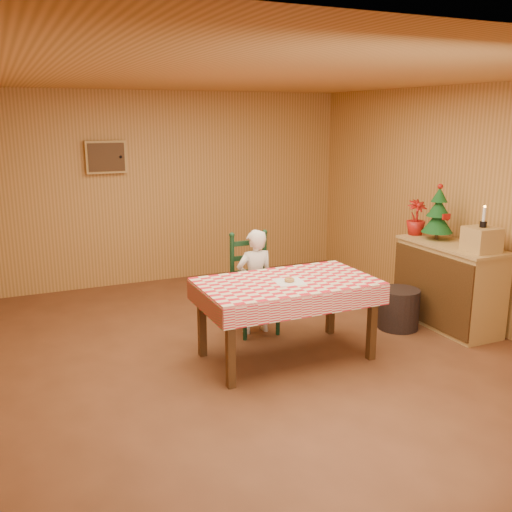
{
  "coord_description": "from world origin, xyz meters",
  "views": [
    {
      "loc": [
        -2.2,
        -4.67,
        2.26
      ],
      "look_at": [
        0.0,
        0.2,
        0.95
      ],
      "focal_mm": 40.0,
      "sensor_mm": 36.0,
      "label": 1
    }
  ],
  "objects_px": {
    "christmas_tree": "(438,214)",
    "shelf_unit": "(448,285)",
    "seated_child": "(255,282)",
    "crate": "(482,239)",
    "ladder_chair": "(253,286)",
    "storage_bin": "(399,309)",
    "dining_table": "(287,289)"
  },
  "relations": [
    {
      "from": "christmas_tree",
      "to": "shelf_unit",
      "type": "bearing_deg",
      "value": -91.98
    },
    {
      "from": "ladder_chair",
      "to": "storage_bin",
      "type": "relative_size",
      "value": 2.45
    },
    {
      "from": "shelf_unit",
      "to": "christmas_tree",
      "type": "bearing_deg",
      "value": 88.02
    },
    {
      "from": "seated_child",
      "to": "crate",
      "type": "xyz_separation_m",
      "value": [
        2.02,
        -1.09,
        0.49
      ]
    },
    {
      "from": "ladder_chair",
      "to": "shelf_unit",
      "type": "relative_size",
      "value": 0.87
    },
    {
      "from": "seated_child",
      "to": "crate",
      "type": "distance_m",
      "value": 2.35
    },
    {
      "from": "ladder_chair",
      "to": "seated_child",
      "type": "bearing_deg",
      "value": -90.0
    },
    {
      "from": "shelf_unit",
      "to": "seated_child",
      "type": "bearing_deg",
      "value": 161.1
    },
    {
      "from": "dining_table",
      "to": "seated_child",
      "type": "relative_size",
      "value": 1.47
    },
    {
      "from": "seated_child",
      "to": "crate",
      "type": "bearing_deg",
      "value": 151.68
    },
    {
      "from": "seated_child",
      "to": "dining_table",
      "type": "bearing_deg",
      "value": 90.0
    },
    {
      "from": "christmas_tree",
      "to": "storage_bin",
      "type": "xyz_separation_m",
      "value": [
        -0.54,
        -0.1,
        -0.99
      ]
    },
    {
      "from": "dining_table",
      "to": "crate",
      "type": "relative_size",
      "value": 5.52
    },
    {
      "from": "storage_bin",
      "to": "ladder_chair",
      "type": "bearing_deg",
      "value": 158.1
    },
    {
      "from": "shelf_unit",
      "to": "christmas_tree",
      "type": "distance_m",
      "value": 0.79
    },
    {
      "from": "seated_child",
      "to": "shelf_unit",
      "type": "distance_m",
      "value": 2.13
    },
    {
      "from": "ladder_chair",
      "to": "crate",
      "type": "relative_size",
      "value": 3.6
    },
    {
      "from": "shelf_unit",
      "to": "crate",
      "type": "distance_m",
      "value": 0.71
    },
    {
      "from": "shelf_unit",
      "to": "christmas_tree",
      "type": "height_order",
      "value": "christmas_tree"
    },
    {
      "from": "shelf_unit",
      "to": "christmas_tree",
      "type": "xyz_separation_m",
      "value": [
        0.01,
        0.25,
        0.74
      ]
    },
    {
      "from": "dining_table",
      "to": "shelf_unit",
      "type": "bearing_deg",
      "value": 1.16
    },
    {
      "from": "dining_table",
      "to": "ladder_chair",
      "type": "distance_m",
      "value": 0.81
    },
    {
      "from": "shelf_unit",
      "to": "dining_table",
      "type": "bearing_deg",
      "value": -178.84
    },
    {
      "from": "dining_table",
      "to": "crate",
      "type": "bearing_deg",
      "value": -10.08
    },
    {
      "from": "shelf_unit",
      "to": "storage_bin",
      "type": "bearing_deg",
      "value": 164.15
    },
    {
      "from": "shelf_unit",
      "to": "ladder_chair",
      "type": "bearing_deg",
      "value": 159.66
    },
    {
      "from": "christmas_tree",
      "to": "storage_bin",
      "type": "height_order",
      "value": "christmas_tree"
    },
    {
      "from": "ladder_chair",
      "to": "storage_bin",
      "type": "xyz_separation_m",
      "value": [
        1.48,
        -0.59,
        -0.28
      ]
    },
    {
      "from": "dining_table",
      "to": "seated_child",
      "type": "height_order",
      "value": "seated_child"
    },
    {
      "from": "ladder_chair",
      "to": "seated_child",
      "type": "distance_m",
      "value": 0.08
    },
    {
      "from": "dining_table",
      "to": "storage_bin",
      "type": "distance_m",
      "value": 1.56
    },
    {
      "from": "dining_table",
      "to": "ladder_chair",
      "type": "height_order",
      "value": "ladder_chair"
    }
  ]
}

